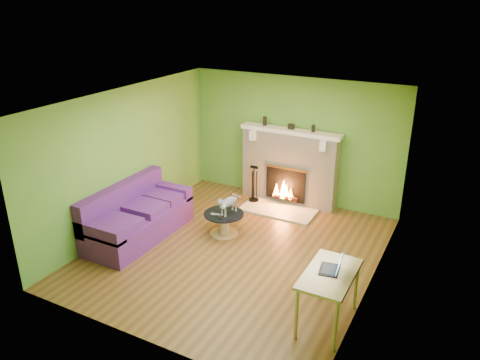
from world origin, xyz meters
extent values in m
plane|color=brown|center=(0.00, 0.00, 0.00)|extent=(5.00, 5.00, 0.00)
plane|color=white|center=(0.00, 0.00, 2.60)|extent=(5.00, 5.00, 0.00)
plane|color=#548C2D|center=(0.00, 2.50, 1.30)|extent=(5.00, 0.00, 5.00)
plane|color=#548C2D|center=(0.00, -2.50, 1.30)|extent=(5.00, 0.00, 5.00)
plane|color=#548C2D|center=(-2.25, 0.00, 1.30)|extent=(0.00, 5.00, 5.00)
plane|color=#548C2D|center=(2.25, 0.00, 1.30)|extent=(0.00, 5.00, 5.00)
plane|color=silver|center=(2.24, -0.90, 1.55)|extent=(0.00, 1.20, 1.20)
plane|color=white|center=(2.23, -0.90, 1.55)|extent=(0.00, 1.06, 1.06)
cube|color=beige|center=(0.00, 2.33, 0.75)|extent=(2.00, 0.35, 1.50)
cube|color=black|center=(0.00, 2.13, 0.44)|extent=(0.85, 0.03, 0.68)
cube|color=gold|center=(0.00, 2.13, 0.80)|extent=(0.91, 0.02, 0.04)
cylinder|color=black|center=(0.00, 2.10, 0.16)|extent=(0.55, 0.07, 0.07)
cube|color=white|center=(0.00, 2.30, 1.54)|extent=(2.10, 0.28, 0.08)
cube|color=white|center=(-0.75, 2.11, 1.40)|extent=(0.12, 0.10, 0.20)
cube|color=white|center=(0.75, 2.11, 1.40)|extent=(0.12, 0.10, 0.20)
cube|color=beige|center=(0.00, 1.80, 0.01)|extent=(1.50, 0.75, 0.03)
cube|color=white|center=(0.00, 2.30, 1.54)|extent=(2.10, 0.28, 0.08)
cube|color=#4A1A65|center=(-1.80, -0.37, 0.24)|extent=(0.96, 2.13, 0.48)
cube|color=#4A1A65|center=(-2.14, -0.37, 0.65)|extent=(0.22, 2.13, 0.60)
cube|color=#4A1A65|center=(-1.80, -1.32, 0.55)|extent=(0.96, 0.22, 0.24)
cube|color=#4A1A65|center=(-1.80, 0.59, 0.55)|extent=(0.96, 0.22, 0.24)
cube|color=#4A1A65|center=(-1.75, -0.97, 0.55)|extent=(0.76, 0.57, 0.13)
cube|color=#4A1A65|center=(-1.75, -0.26, 0.55)|extent=(0.76, 0.57, 0.13)
cube|color=#4A1A65|center=(-1.75, 0.34, 0.55)|extent=(0.76, 0.57, 0.13)
cylinder|color=tan|center=(-0.49, 0.43, 0.01)|extent=(0.51, 0.51, 0.03)
cylinder|color=tan|center=(-0.49, 0.43, 0.21)|extent=(0.18, 0.18, 0.36)
cylinder|color=black|center=(-0.49, 0.43, 0.40)|extent=(0.73, 0.73, 0.02)
cube|color=tan|center=(1.95, -1.08, 0.76)|extent=(0.61, 1.05, 0.04)
cylinder|color=tan|center=(1.70, -1.56, 0.37)|extent=(0.05, 0.05, 0.74)
cylinder|color=tan|center=(2.20, -1.56, 0.37)|extent=(0.05, 0.05, 0.74)
cylinder|color=tan|center=(1.70, -0.61, 0.37)|extent=(0.05, 0.05, 0.74)
cylinder|color=tan|center=(2.20, -0.61, 0.37)|extent=(0.05, 0.05, 0.74)
cube|color=gray|center=(-0.59, 0.31, 0.42)|extent=(0.18, 0.08, 0.02)
cube|color=black|center=(-0.47, 0.25, 0.42)|extent=(0.16, 0.11, 0.02)
cylinder|color=black|center=(-0.58, 2.33, 1.67)|extent=(0.08, 0.08, 0.18)
cylinder|color=black|center=(0.46, 2.33, 1.65)|extent=(0.07, 0.07, 0.14)
cube|color=black|center=(0.00, 2.33, 1.63)|extent=(0.12, 0.08, 0.10)
camera|label=1|loc=(3.32, -6.14, 4.12)|focal=35.00mm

